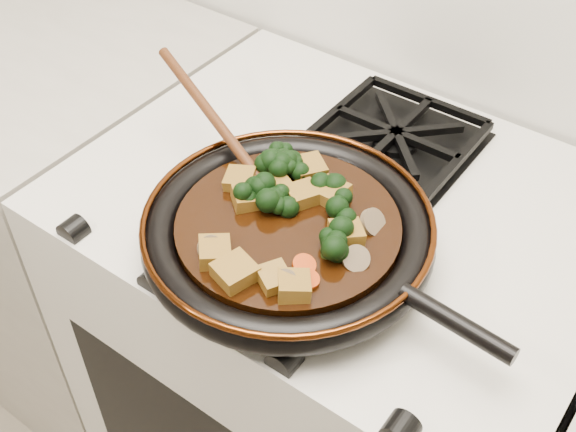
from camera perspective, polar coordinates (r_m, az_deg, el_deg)
The scene contains 36 objects.
stove at distance 1.37m, azimuth 3.46°, elevation -12.44°, with size 0.76×0.60×0.90m, color silver.
burner_grate_front at distance 0.93m, azimuth -0.12°, elevation -2.28°, with size 0.23×0.23×0.03m, color black, non-canonical shape.
burner_grate_back at distance 1.11m, azimuth 8.49°, elevation 6.13°, with size 0.23×0.23×0.03m, color black, non-canonical shape.
skillet at distance 0.91m, azimuth 0.09°, elevation -1.25°, with size 0.50×0.37×0.05m.
braising_sauce at distance 0.90m, azimuth -0.00°, elevation -0.96°, with size 0.28×0.28×0.02m, color black.
tofu_cube_0 at distance 0.85m, azimuth -5.81°, elevation -2.91°, with size 0.04×0.04×0.02m, color brown.
tofu_cube_1 at distance 0.93m, azimuth -0.93°, elevation 2.25°, with size 0.04×0.04×0.02m, color brown.
tofu_cube_2 at distance 0.83m, azimuth -4.20°, elevation -4.50°, with size 0.04×0.04×0.02m, color brown.
tofu_cube_3 at distance 0.96m, azimuth 1.67°, elevation 3.75°, with size 0.04×0.04×0.02m, color brown.
tofu_cube_4 at distance 0.93m, azimuth 3.40°, elevation 1.81°, with size 0.04×0.04×0.02m, color brown.
tofu_cube_5 at distance 0.95m, azimuth -3.80°, elevation 2.84°, with size 0.04×0.04×0.02m, color brown.
tofu_cube_6 at distance 0.81m, azimuth 0.48°, elevation -5.57°, with size 0.04×0.04×0.02m, color brown.
tofu_cube_7 at distance 0.92m, azimuth -3.07°, elevation 1.43°, with size 0.04×0.04×0.02m, color brown.
tofu_cube_8 at distance 0.87m, azimuth 4.62°, elevation -1.43°, with size 0.04×0.04×0.02m, color brown.
tofu_cube_9 at distance 0.82m, azimuth -1.10°, elevation -4.96°, with size 0.04×0.03×0.02m, color brown.
tofu_cube_10 at distance 0.92m, azimuth 1.17°, elevation 1.65°, with size 0.04×0.04×0.02m, color brown.
broccoli_floret_0 at distance 0.96m, azimuth 0.45°, elevation 3.80°, with size 0.06×0.06×0.06m, color black, non-canonical shape.
broccoli_floret_1 at distance 0.86m, azimuth 3.74°, elevation -1.75°, with size 0.06×0.06×0.05m, color black, non-canonical shape.
broccoli_floret_2 at distance 0.96m, azimuth -0.98°, elevation 3.98°, with size 0.06×0.06×0.05m, color black, non-canonical shape.
broccoli_floret_3 at distance 0.98m, azimuth -0.54°, elevation 4.68°, with size 0.06×0.06×0.05m, color black, non-canonical shape.
broccoli_floret_4 at distance 0.91m, azimuth -0.43°, elevation 0.81°, with size 0.06×0.06×0.05m, color black, non-canonical shape.
broccoli_floret_5 at distance 0.93m, azimuth -2.11°, elevation 2.27°, with size 0.06×0.06×0.05m, color black, non-canonical shape.
broccoli_floret_6 at distance 0.94m, azimuth 3.16°, elevation 2.49°, with size 0.06×0.06×0.05m, color black, non-canonical shape.
broccoli_floret_7 at distance 0.90m, azimuth 4.65°, elevation 0.38°, with size 0.06×0.06×0.05m, color black, non-canonical shape.
broccoli_floret_8 at distance 0.92m, azimuth -2.86°, elevation 1.74°, with size 0.06×0.06×0.05m, color black, non-canonical shape.
broccoli_floret_9 at distance 0.85m, azimuth 3.02°, elevation -2.74°, with size 0.06×0.06×0.05m, color black, non-canonical shape.
carrot_coin_0 at distance 0.82m, azimuth 0.06°, elevation -5.23°, with size 0.03×0.03×0.01m, color #BF3405.
carrot_coin_1 at distance 0.83m, azimuth -3.71°, elevation -4.72°, with size 0.03×0.03×0.01m, color #BF3405.
carrot_coin_2 at distance 0.84m, azimuth 1.27°, elevation -3.90°, with size 0.03×0.03×0.01m, color #BF3405.
carrot_coin_3 at distance 0.83m, azimuth 1.60°, elevation -5.05°, with size 0.03×0.03×0.01m, color #BF3405.
mushroom_slice_0 at distance 0.86m, azimuth -6.12°, elevation -2.53°, with size 0.03×0.03×0.01m, color brown.
mushroom_slice_1 at distance 0.85m, azimuth 5.40°, elevation -3.38°, with size 0.03×0.03×0.01m, color brown.
mushroom_slice_2 at distance 0.82m, azimuth -0.21°, elevation -5.27°, with size 0.03×0.03×0.01m, color brown.
mushroom_slice_3 at distance 0.89m, azimuth 6.73°, elevation -0.51°, with size 0.04×0.04×0.01m, color brown.
mushroom_slice_4 at distance 0.97m, azimuth 1.54°, elevation 3.98°, with size 0.03×0.03×0.01m, color brown.
wooden_spoon at distance 0.99m, azimuth -4.62°, elevation 6.06°, with size 0.17×0.08×0.27m.
Camera 1 is at (0.38, 1.03, 1.58)m, focal length 45.00 mm.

